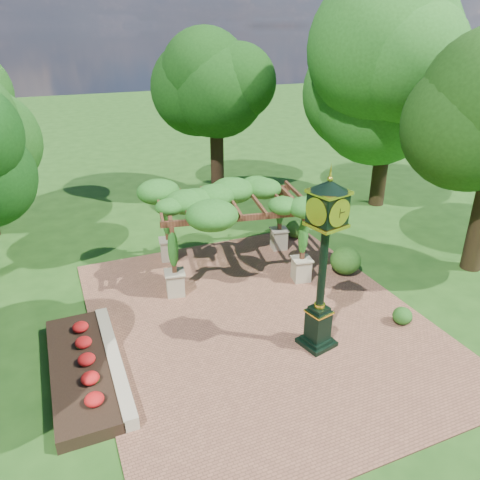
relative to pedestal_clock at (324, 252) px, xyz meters
name	(u,v)px	position (x,y,z in m)	size (l,w,h in m)	color
ground	(272,338)	(-1.05, 0.83, -3.07)	(120.00, 120.00, 0.00)	#1E4714
brick_plaza	(258,320)	(-1.05, 1.83, -3.05)	(10.00, 12.00, 0.04)	brown
border_wall	(114,361)	(-5.65, 1.33, -2.87)	(0.35, 5.00, 0.40)	#C6B793
flower_bed	(80,370)	(-6.55, 1.33, -2.89)	(1.50, 5.00, 0.36)	red
pedestal_clock	(324,252)	(0.00, 0.00, 0.00)	(1.22, 1.22, 5.14)	black
pergola	(232,202)	(-0.53, 5.33, -0.31)	(5.85, 4.23, 3.36)	tan
sundial	(194,214)	(-0.42, 10.46, -2.64)	(0.71, 0.71, 0.97)	gray
shrub_front	(402,316)	(3.03, -0.12, -2.76)	(0.61, 0.61, 0.55)	#205317
shrub_mid	(345,261)	(3.29, 3.38, -2.51)	(1.15, 1.15, 1.03)	#275618
shrub_back	(295,229)	(3.16, 7.01, -2.65)	(0.85, 0.85, 0.77)	#2A5619
tree_north	(216,87)	(2.14, 14.07, 2.67)	(4.48, 4.48, 8.38)	black
tree_east_far	(392,73)	(9.24, 9.18, 3.49)	(6.04, 6.04, 9.53)	#2F2212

